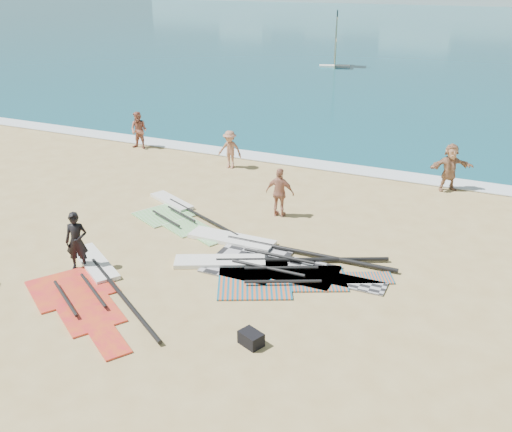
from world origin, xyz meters
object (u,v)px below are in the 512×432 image
at_px(rig_red, 91,285).
at_px(beachgoer_left, 139,130).
at_px(gear_bag_far, 251,339).
at_px(person_wetsuit, 77,241).
at_px(beachgoer_back, 280,193).
at_px(beachgoer_mid, 230,150).
at_px(rig_grey, 264,255).
at_px(rig_green, 176,213).
at_px(beachgoer_right, 450,167).
at_px(rig_orange, 264,270).

xyz_separation_m(rig_red, beachgoer_left, (-6.43, 11.32, 0.82)).
xyz_separation_m(gear_bag_far, person_wetsuit, (-5.91, 1.21, 0.69)).
bearing_deg(beachgoer_back, beachgoer_mid, -47.94).
bearing_deg(rig_red, rig_grey, 78.28).
relative_size(rig_green, rig_red, 0.90).
relative_size(rig_green, gear_bag_far, 8.71).
height_order(rig_green, beachgoer_mid, beachgoer_mid).
xyz_separation_m(gear_bag_far, beachgoer_back, (-2.24, 7.07, 0.70)).
height_order(beachgoer_left, beachgoer_right, beachgoer_right).
xyz_separation_m(beachgoer_mid, beachgoer_back, (3.93, -3.95, 0.04)).
bearing_deg(rig_red, gear_bag_far, 26.55).
relative_size(person_wetsuit, beachgoer_right, 0.93).
xyz_separation_m(beachgoer_back, beachgoer_right, (4.88, 5.03, 0.06)).
xyz_separation_m(gear_bag_far, beachgoer_left, (-11.39, 11.84, 0.71)).
xyz_separation_m(rig_orange, beachgoer_back, (-1.11, 3.85, 0.80)).
distance_m(rig_green, rig_red, 5.24).
xyz_separation_m(rig_orange, person_wetsuit, (-4.79, -2.00, 0.80)).
bearing_deg(rig_grey, beachgoer_right, 62.17).
bearing_deg(rig_orange, beachgoer_mid, 97.15).
height_order(rig_grey, rig_orange, rig_grey).
distance_m(beachgoer_back, beachgoer_right, 7.01).
relative_size(rig_green, beachgoer_right, 2.51).
bearing_deg(rig_grey, rig_red, -134.81).
bearing_deg(beachgoer_left, rig_red, -64.46).
height_order(rig_grey, beachgoer_right, beachgoer_right).
bearing_deg(rig_orange, beachgoer_right, 41.31).
bearing_deg(rig_grey, rig_green, 157.26).
distance_m(beachgoer_mid, beachgoer_right, 8.88).
xyz_separation_m(rig_red, beachgoer_right, (7.60, 11.58, 0.87)).
distance_m(rig_red, beachgoer_mid, 10.59).
xyz_separation_m(rig_grey, beachgoer_back, (-0.74, 2.99, 0.80)).
distance_m(rig_green, gear_bag_far, 7.98).
distance_m(rig_orange, gear_bag_far, 3.41).
relative_size(person_wetsuit, beachgoer_mid, 1.05).
bearing_deg(beachgoer_left, rig_orange, -44.10).
distance_m(gear_bag_far, beachgoer_right, 12.41).
distance_m(rig_grey, gear_bag_far, 4.34).
height_order(rig_red, gear_bag_far, gear_bag_far).
bearing_deg(rig_orange, beachgoer_back, 80.40).
bearing_deg(beachgoer_right, rig_grey, -148.06).
height_order(rig_orange, beachgoer_left, beachgoer_left).
height_order(rig_grey, beachgoer_mid, beachgoer_mid).
xyz_separation_m(beachgoer_left, beachgoer_mid, (5.23, -0.83, -0.06)).
relative_size(beachgoer_left, beachgoer_right, 0.95).
distance_m(rig_orange, beachgoer_back, 4.09).
xyz_separation_m(rig_orange, beachgoer_right, (3.77, 8.89, 0.87)).
height_order(beachgoer_left, beachgoer_back, beachgoer_left).
distance_m(rig_red, beachgoer_right, 13.88).
bearing_deg(rig_grey, beachgoer_mid, 123.38).
relative_size(rig_orange, rig_red, 1.21).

